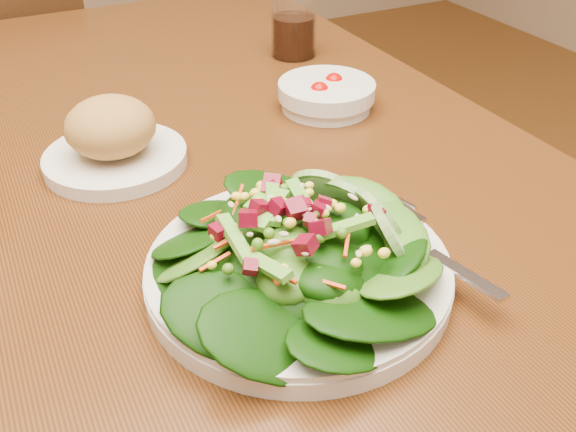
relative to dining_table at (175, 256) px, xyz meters
name	(u,v)px	position (x,y,z in m)	size (l,w,h in m)	color
dining_table	(175,256)	(0.00, 0.00, 0.00)	(0.90, 1.40, 0.75)	#522D10
chair_far	(9,142)	(-0.13, 0.85, -0.22)	(0.47, 0.47, 0.82)	black
salad_plate	(308,252)	(0.06, -0.21, 0.13)	(0.28, 0.27, 0.08)	silver
bread_plate	(112,139)	(-0.04, 0.07, 0.13)	(0.16, 0.16, 0.08)	silver
tomato_bowl	(326,95)	(0.26, 0.09, 0.12)	(0.13, 0.13, 0.04)	silver
drinking_glass	(294,22)	(0.31, 0.29, 0.16)	(0.07, 0.07, 0.13)	silver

